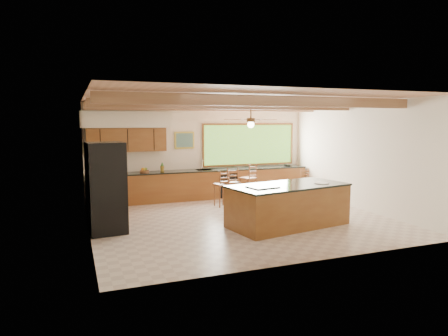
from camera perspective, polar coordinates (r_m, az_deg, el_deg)
name	(u,v)px	position (r m, az deg, el deg)	size (l,w,h in m)	color
ground	(240,219)	(10.11, 2.35, -7.31)	(7.20, 7.20, 0.00)	beige
room_shell	(225,130)	(10.36, 0.11, 5.41)	(7.27, 6.54, 3.02)	#EEE3CD
counter_run	(182,187)	(12.09, -5.96, -2.78)	(7.12, 3.10, 1.23)	brown
island	(288,205)	(9.51, 9.12, -5.25)	(2.99, 1.78, 1.00)	brown
refrigerator	(106,188)	(9.09, -16.47, -2.75)	(0.84, 0.82, 2.00)	black
bar_stool_a	(222,185)	(11.43, -0.23, -2.45)	(0.44, 0.44, 1.06)	brown
bar_stool_b	(231,183)	(11.51, 1.02, -2.16)	(0.42, 0.42, 1.14)	brown
bar_stool_c	(249,179)	(12.30, 3.61, -1.54)	(0.55, 0.55, 1.16)	brown
bar_stool_d	(304,180)	(13.20, 11.33, -1.67)	(0.39, 0.39, 0.94)	brown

